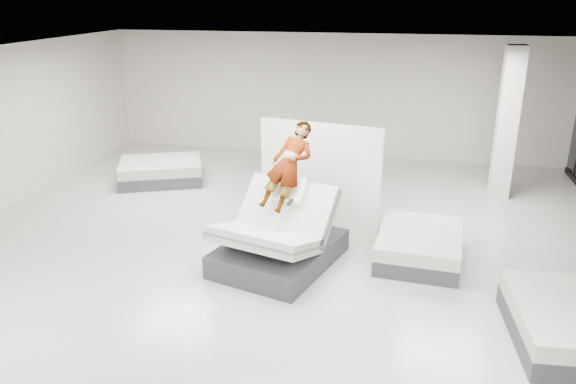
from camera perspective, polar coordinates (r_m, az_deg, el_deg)
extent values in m
plane|color=beige|center=(8.98, -2.06, -8.18)|extent=(14.00, 14.00, 0.00)
plane|color=#29282B|center=(8.00, -2.35, 12.53)|extent=(14.00, 14.00, 0.00)
cube|color=beige|center=(15.04, 4.62, 9.72)|extent=(12.00, 0.04, 3.20)
cube|color=#3D3C42|center=(9.18, -0.85, -6.22)|extent=(2.08, 2.43, 0.36)
cube|color=silver|center=(9.13, -0.07, -1.94)|extent=(1.74, 1.26, 0.93)
cube|color=slate|center=(9.13, -0.07, -1.94)|extent=(1.72, 1.14, 0.82)
cube|color=silver|center=(8.63, -2.41, -4.84)|extent=(1.79, 1.46, 0.50)
cube|color=slate|center=(8.63, -2.41, -4.84)|extent=(1.81, 1.43, 0.31)
cube|color=white|center=(9.06, 0.13, 0.30)|extent=(0.66, 0.53, 0.41)
imported|color=slate|center=(9.00, 0.06, 0.87)|extent=(0.96, 1.60, 1.11)
cube|color=black|center=(8.67, 0.22, -1.04)|extent=(0.09, 0.15, 0.08)
cube|color=white|center=(10.06, 3.21, 1.31)|extent=(2.23, 0.55, 2.05)
cube|color=#3D3C42|center=(9.61, 13.17, -5.89)|extent=(1.44, 1.84, 0.26)
cube|color=silver|center=(9.51, 13.28, -4.58)|extent=(1.44, 1.84, 0.22)
cube|color=#3D3C42|center=(8.13, 26.62, -12.61)|extent=(1.52, 1.94, 0.28)
cube|color=silver|center=(8.00, 26.90, -11.07)|extent=(1.52, 1.94, 0.23)
cube|color=#3D3C42|center=(13.41, -12.75, 1.61)|extent=(2.22, 1.98, 0.27)
cube|color=silver|center=(13.34, -12.83, 2.64)|extent=(2.22, 1.98, 0.23)
cube|color=silver|center=(12.60, 21.36, 6.48)|extent=(0.40, 0.40, 3.20)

